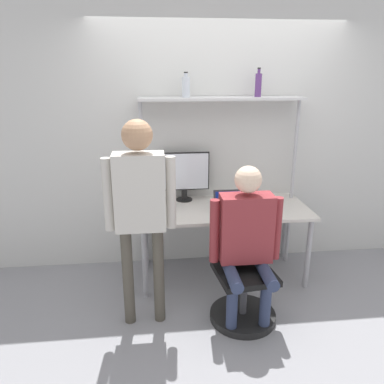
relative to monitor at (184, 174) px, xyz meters
The scene contains 12 objects.
ground_plane 1.28m from the monitor, 61.58° to the right, with size 12.00×12.00×0.00m, color gray.
wall_back 0.51m from the monitor, 22.36° to the left, with size 8.00×0.06×2.70m.
desk 0.57m from the monitor, 36.20° to the right, with size 1.68×0.77×0.74m.
shelf_unit 0.62m from the monitor, ahead, with size 1.59×0.31×1.79m.
monitor is the anchor object (origin of this frame).
laptop 0.64m from the monitor, 49.56° to the right, with size 0.30×0.23×0.22m.
cell_phone 0.84m from the monitor, 35.09° to the right, with size 0.07×0.15×0.01m.
office_chair 1.29m from the monitor, 67.46° to the right, with size 0.56×0.56×0.91m.
person_seated 1.12m from the monitor, 68.14° to the right, with size 0.59×0.47×1.34m.
person_standing 1.03m from the monitor, 114.15° to the right, with size 0.55×0.23×1.70m.
bottle_clear 0.86m from the monitor, 66.85° to the right, with size 0.08×0.08×0.23m.
bottle_purple 1.13m from the monitor, ahead, with size 0.06×0.06×0.27m.
Camera 1 is at (-0.68, -3.00, 2.03)m, focal length 35.00 mm.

